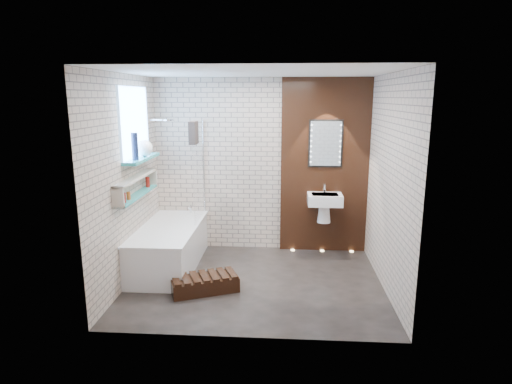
# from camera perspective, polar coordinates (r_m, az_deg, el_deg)

# --- Properties ---
(ground) EXTENTS (3.20, 3.20, 0.00)m
(ground) POSITION_cam_1_polar(r_m,az_deg,el_deg) (5.63, -0.10, -11.84)
(ground) COLOR black
(ground) RESTS_ON ground
(room_shell) EXTENTS (3.24, 3.20, 2.60)m
(room_shell) POSITION_cam_1_polar(r_m,az_deg,el_deg) (5.23, -0.11, 1.25)
(room_shell) COLOR #BEA797
(room_shell) RESTS_ON ground
(walnut_panel) EXTENTS (1.30, 0.06, 2.60)m
(walnut_panel) POSITION_cam_1_polar(r_m,az_deg,el_deg) (6.49, 9.08, 3.31)
(walnut_panel) COLOR black
(walnut_panel) RESTS_ON ground
(clerestory_window) EXTENTS (0.18, 1.00, 0.94)m
(clerestory_window) POSITION_cam_1_polar(r_m,az_deg,el_deg) (5.81, -15.66, 7.91)
(clerestory_window) COLOR #7FADE0
(clerestory_window) RESTS_ON room_shell
(display_niche) EXTENTS (0.14, 1.30, 0.26)m
(display_niche) POSITION_cam_1_polar(r_m,az_deg,el_deg) (5.70, -15.53, 0.71)
(display_niche) COLOR teal
(display_niche) RESTS_ON room_shell
(bathtub) EXTENTS (0.79, 1.74, 0.70)m
(bathtub) POSITION_cam_1_polar(r_m,az_deg,el_deg) (6.13, -11.40, -7.08)
(bathtub) COLOR white
(bathtub) RESTS_ON ground
(bath_screen) EXTENTS (0.01, 0.78, 1.40)m
(bath_screen) POSITION_cam_1_polar(r_m,az_deg,el_deg) (6.22, -7.58, 2.76)
(bath_screen) COLOR white
(bath_screen) RESTS_ON bathtub
(towel) EXTENTS (0.09, 0.23, 0.31)m
(towel) POSITION_cam_1_polar(r_m,az_deg,el_deg) (5.86, -8.29, 7.78)
(towel) COLOR black
(towel) RESTS_ON bath_screen
(shower_head) EXTENTS (0.18, 0.18, 0.02)m
(shower_head) POSITION_cam_1_polar(r_m,az_deg,el_deg) (6.29, -11.55, 9.34)
(shower_head) COLOR silver
(shower_head) RESTS_ON room_shell
(washbasin) EXTENTS (0.50, 0.36, 0.58)m
(washbasin) POSITION_cam_1_polar(r_m,az_deg,el_deg) (6.40, 9.08, -1.49)
(washbasin) COLOR white
(washbasin) RESTS_ON walnut_panel
(led_mirror) EXTENTS (0.50, 0.02, 0.70)m
(led_mirror) POSITION_cam_1_polar(r_m,az_deg,el_deg) (6.41, 9.22, 6.35)
(led_mirror) COLOR black
(led_mirror) RESTS_ON walnut_panel
(walnut_step) EXTENTS (0.87, 0.63, 0.18)m
(walnut_step) POSITION_cam_1_polar(r_m,az_deg,el_deg) (5.39, -6.85, -12.04)
(walnut_step) COLOR black
(walnut_step) RESTS_ON ground
(niche_bottles) EXTENTS (0.06, 0.95, 0.14)m
(niche_bottles) POSITION_cam_1_polar(r_m,az_deg,el_deg) (5.70, -15.56, 0.31)
(niche_bottles) COLOR #A54919
(niche_bottles) RESTS_ON display_niche
(sill_vases) EXTENTS (0.22, 0.51, 0.34)m
(sill_vases) POSITION_cam_1_polar(r_m,az_deg,el_deg) (5.83, -14.79, 5.69)
(sill_vases) COLOR #141D38
(sill_vases) RESTS_ON clerestory_window
(floor_uplights) EXTENTS (0.96, 0.06, 0.01)m
(floor_uplights) POSITION_cam_1_polar(r_m,az_deg,el_deg) (6.75, 8.75, -7.70)
(floor_uplights) COLOR #FFD899
(floor_uplights) RESTS_ON ground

